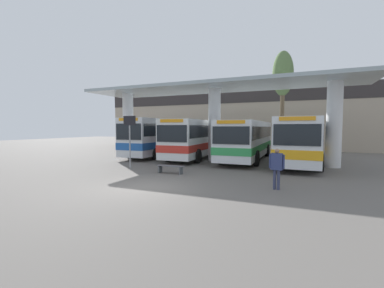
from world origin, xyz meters
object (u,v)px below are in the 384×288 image
(waiting_bench_near_pillar, at_px, (170,167))
(info_sign_platform, at_px, (130,131))
(poplar_tree_behind_left, at_px, (283,77))
(transit_bus_center_bay, at_px, (197,137))
(transit_bus_far_right_bay, at_px, (300,139))
(transit_bus_left_bay, at_px, (161,135))
(pedestrian_waiting, at_px, (277,165))
(transit_bus_right_bay, at_px, (247,138))

(waiting_bench_near_pillar, relative_size, info_sign_platform, 0.50)
(poplar_tree_behind_left, bearing_deg, transit_bus_center_bay, -142.32)
(transit_bus_far_right_bay, height_order, waiting_bench_near_pillar, transit_bus_far_right_bay)
(transit_bus_left_bay, distance_m, poplar_tree_behind_left, 12.66)
(transit_bus_far_right_bay, bearing_deg, pedestrian_waiting, 86.32)
(transit_bus_center_bay, distance_m, poplar_tree_behind_left, 10.05)
(transit_bus_center_bay, height_order, waiting_bench_near_pillar, transit_bus_center_bay)
(transit_bus_right_bay, distance_m, transit_bus_far_right_bay, 4.06)
(transit_bus_center_bay, relative_size, transit_bus_right_bay, 0.92)
(transit_bus_center_bay, bearing_deg, transit_bus_far_right_bay, 175.98)
(info_sign_platform, bearing_deg, transit_bus_far_right_bay, 34.55)
(transit_bus_right_bay, relative_size, pedestrian_waiting, 6.41)
(transit_bus_right_bay, relative_size, info_sign_platform, 3.32)
(info_sign_platform, height_order, pedestrian_waiting, info_sign_platform)
(transit_bus_right_bay, relative_size, transit_bus_far_right_bay, 1.00)
(transit_bus_far_right_bay, relative_size, info_sign_platform, 3.30)
(transit_bus_right_bay, bearing_deg, transit_bus_far_right_bay, 169.07)
(transit_bus_right_bay, height_order, poplar_tree_behind_left, poplar_tree_behind_left)
(transit_bus_left_bay, relative_size, transit_bus_far_right_bay, 0.94)
(transit_bus_center_bay, height_order, poplar_tree_behind_left, poplar_tree_behind_left)
(transit_bus_left_bay, xyz_separation_m, transit_bus_center_bay, (3.84, -0.56, -0.07))
(waiting_bench_near_pillar, bearing_deg, transit_bus_center_bay, 101.23)
(transit_bus_center_bay, relative_size, poplar_tree_behind_left, 1.05)
(transit_bus_far_right_bay, bearing_deg, transit_bus_center_bay, 0.14)
(transit_bus_center_bay, xyz_separation_m, transit_bus_far_right_bay, (8.29, -0.19, 0.02))
(transit_bus_left_bay, distance_m, transit_bus_center_bay, 3.88)
(transit_bus_left_bay, bearing_deg, transit_bus_far_right_bay, 174.84)
(transit_bus_right_bay, bearing_deg, info_sign_platform, 51.21)
(waiting_bench_near_pillar, height_order, info_sign_platform, info_sign_platform)
(transit_bus_center_bay, xyz_separation_m, waiting_bench_near_pillar, (1.51, -7.61, -1.47))
(transit_bus_center_bay, bearing_deg, waiting_bench_near_pillar, 98.54)
(transit_bus_center_bay, relative_size, waiting_bench_near_pillar, 6.11)
(transit_bus_right_bay, distance_m, info_sign_platform, 9.72)
(transit_bus_left_bay, bearing_deg, info_sign_platform, 103.97)
(transit_bus_center_bay, height_order, info_sign_platform, info_sign_platform)
(transit_bus_center_bay, distance_m, pedestrian_waiting, 11.90)
(poplar_tree_behind_left, bearing_deg, transit_bus_right_bay, -116.93)
(transit_bus_right_bay, bearing_deg, pedestrian_waiting, 107.49)
(waiting_bench_near_pillar, height_order, poplar_tree_behind_left, poplar_tree_behind_left)
(transit_bus_far_right_bay, bearing_deg, transit_bus_left_bay, -2.08)
(transit_bus_right_bay, height_order, transit_bus_far_right_bay, transit_bus_far_right_bay)
(waiting_bench_near_pillar, bearing_deg, transit_bus_left_bay, 123.22)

